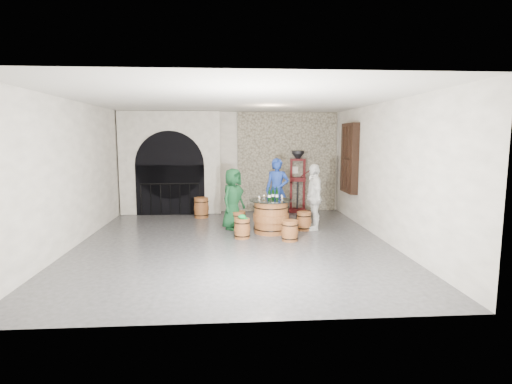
{
  "coord_description": "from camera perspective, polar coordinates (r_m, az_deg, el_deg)",
  "views": [
    {
      "loc": [
        -0.11,
        -8.91,
        2.38
      ],
      "look_at": [
        0.57,
        0.85,
        1.05
      ],
      "focal_mm": 28.0,
      "sensor_mm": 36.0,
      "label": 1
    }
  ],
  "objects": [
    {
      "name": "tasting_glass_e",
      "position": [
        9.93,
        3.75,
        -0.92
      ],
      "size": [
        0.05,
        0.05,
        0.1
      ],
      "primitive_type": null,
      "color": "#B87123",
      "rests_on": "barrel_table"
    },
    {
      "name": "control_box",
      "position": [
        12.99,
        5.58,
        3.16
      ],
      "size": [
        0.18,
        0.1,
        0.22
      ],
      "primitive_type": "cube",
      "color": "silver",
      "rests_on": "wall_back"
    },
    {
      "name": "arched_opening",
      "position": [
        12.8,
        -12.07,
        4.0
      ],
      "size": [
        3.1,
        0.6,
        3.19
      ],
      "color": "silver",
      "rests_on": "ground"
    },
    {
      "name": "tasting_glass_c",
      "position": [
        10.2,
        1.17,
        -0.68
      ],
      "size": [
        0.05,
        0.05,
        0.1
      ],
      "primitive_type": null,
      "color": "#B87123",
      "rests_on": "barrel_table"
    },
    {
      "name": "person_blue",
      "position": [
        11.2,
        3.03,
        0.19
      ],
      "size": [
        0.75,
        0.59,
        1.82
      ],
      "primitive_type": "imported",
      "rotation": [
        0.0,
        0.0,
        -0.26
      ],
      "color": "navy",
      "rests_on": "ground"
    },
    {
      "name": "side_barrel",
      "position": [
        12.09,
        -7.81,
        -2.23
      ],
      "size": [
        0.46,
        0.46,
        0.61
      ],
      "rotation": [
        0.0,
        0.0,
        0.02
      ],
      "color": "brown",
      "rests_on": "ground"
    },
    {
      "name": "green_cap",
      "position": [
        9.49,
        -1.99,
        -3.55
      ],
      "size": [
        0.24,
        0.19,
        0.1
      ],
      "color": "#0C8E39",
      "rests_on": "barrel_stool_near_left"
    },
    {
      "name": "wine_bottle_left",
      "position": [
        9.94,
        1.92,
        -0.42
      ],
      "size": [
        0.08,
        0.08,
        0.32
      ],
      "color": "black",
      "rests_on": "barrel_table"
    },
    {
      "name": "wall_back",
      "position": [
        12.94,
        -3.53,
        4.27
      ],
      "size": [
        8.0,
        0.0,
        8.0
      ],
      "primitive_type": "plane",
      "rotation": [
        1.57,
        0.0,
        0.0
      ],
      "color": "silver",
      "rests_on": "ground"
    },
    {
      "name": "wall_front",
      "position": [
        4.97,
        -2.68,
        -1.29
      ],
      "size": [
        8.0,
        0.0,
        8.0
      ],
      "primitive_type": "plane",
      "rotation": [
        -1.57,
        0.0,
        0.0
      ],
      "color": "silver",
      "rests_on": "ground"
    },
    {
      "name": "wall_left",
      "position": [
        9.57,
        -24.77,
        2.35
      ],
      "size": [
        0.0,
        8.0,
        8.0
      ],
      "primitive_type": "plane",
      "rotation": [
        1.57,
        0.0,
        1.57
      ],
      "color": "silver",
      "rests_on": "ground"
    },
    {
      "name": "barrel_stool_right",
      "position": [
        10.45,
        6.86,
        -4.14
      ],
      "size": [
        0.4,
        0.4,
        0.48
      ],
      "color": "brown",
      "rests_on": "ground"
    },
    {
      "name": "wall_right",
      "position": [
        9.65,
        18.0,
        2.72
      ],
      "size": [
        0.0,
        8.0,
        8.0
      ],
      "primitive_type": "plane",
      "rotation": [
        1.57,
        0.0,
        -1.57
      ],
      "color": "silver",
      "rests_on": "ground"
    },
    {
      "name": "person_green",
      "position": [
        10.43,
        -3.3,
        -1.0
      ],
      "size": [
        0.87,
        0.93,
        1.6
      ],
      "primitive_type": "imported",
      "rotation": [
        0.0,
        0.0,
        0.93
      ],
      "color": "#103C1E",
      "rests_on": "ground"
    },
    {
      "name": "ground",
      "position": [
        9.22,
        -3.21,
        -7.22
      ],
      "size": [
        8.0,
        8.0,
        0.0
      ],
      "primitive_type": "plane",
      "color": "#323235",
      "rests_on": "ground"
    },
    {
      "name": "corking_press",
      "position": [
        12.87,
        5.97,
        2.2
      ],
      "size": [
        0.82,
        0.48,
        1.97
      ],
      "rotation": [
        0.0,
        0.0,
        -0.08
      ],
      "color": "#440B0C",
      "rests_on": "ground"
    },
    {
      "name": "barrel_stool_far",
      "position": [
        11.0,
        2.8,
        -3.5
      ],
      "size": [
        0.4,
        0.4,
        0.48
      ],
      "color": "brown",
      "rests_on": "ground"
    },
    {
      "name": "wine_bottle_center",
      "position": [
        10.02,
        3.0,
        -0.37
      ],
      "size": [
        0.08,
        0.08,
        0.32
      ],
      "color": "black",
      "rests_on": "barrel_table"
    },
    {
      "name": "ceiling",
      "position": [
        8.95,
        -3.37,
        12.98
      ],
      "size": [
        8.0,
        8.0,
        0.0
      ],
      "primitive_type": "plane",
      "rotation": [
        3.14,
        0.0,
        0.0
      ],
      "color": "beige",
      "rests_on": "wall_back"
    },
    {
      "name": "barrel_table",
      "position": [
        10.08,
        2.15,
        -3.51
      ],
      "size": [
        1.09,
        1.09,
        0.84
      ],
      "color": "brown",
      "rests_on": "ground"
    },
    {
      "name": "wine_bottle_right",
      "position": [
        10.07,
        2.44,
        -0.32
      ],
      "size": [
        0.08,
        0.08,
        0.32
      ],
      "color": "black",
      "rests_on": "barrel_table"
    },
    {
      "name": "barrel_stool_near_left",
      "position": [
        9.55,
        -2.01,
        -5.22
      ],
      "size": [
        0.4,
        0.4,
        0.48
      ],
      "color": "brown",
      "rests_on": "ground"
    },
    {
      "name": "person_white",
      "position": [
        10.46,
        8.28,
        -0.7
      ],
      "size": [
        0.44,
        1.02,
        1.72
      ],
      "primitive_type": "imported",
      "rotation": [
        0.0,
        0.0,
        -1.55
      ],
      "color": "silver",
      "rests_on": "ground"
    },
    {
      "name": "barrel_stool_near_right",
      "position": [
        9.35,
        4.86,
        -5.53
      ],
      "size": [
        0.4,
        0.4,
        0.48
      ],
      "color": "brown",
      "rests_on": "ground"
    },
    {
      "name": "shuttered_window",
      "position": [
        11.85,
        13.16,
        4.73
      ],
      "size": [
        0.23,
        1.1,
        2.0
      ],
      "color": "black",
      "rests_on": "wall_right"
    },
    {
      "name": "tasting_glass_f",
      "position": [
        10.0,
        0.43,
        -0.85
      ],
      "size": [
        0.05,
        0.05,
        0.1
      ],
      "primitive_type": null,
      "color": "#B87123",
      "rests_on": "barrel_table"
    },
    {
      "name": "tasting_glass_d",
      "position": [
        10.24,
        3.68,
        -0.66
      ],
      "size": [
        0.05,
        0.05,
        0.1
      ],
      "primitive_type": null,
      "color": "#B87123",
      "rests_on": "barrel_table"
    },
    {
      "name": "tasting_glass_b",
      "position": [
        10.07,
        3.78,
        -0.81
      ],
      "size": [
        0.05,
        0.05,
        0.1
      ],
      "primitive_type": null,
      "color": "#B87123",
      "rests_on": "barrel_table"
    },
    {
      "name": "barrel_stool_left",
      "position": [
        10.46,
        -2.54,
        -4.08
      ],
      "size": [
        0.4,
        0.4,
        0.48
      ],
      "color": "brown",
      "rests_on": "ground"
    },
    {
      "name": "stone_facing_panel",
      "position": [
        13.02,
        4.45,
        4.28
      ],
      "size": [
        3.2,
        0.12,
        3.18
      ],
      "primitive_type": "cube",
      "color": "#9D957D",
      "rests_on": "ground"
    },
    {
      "name": "tasting_glass_a",
      "position": [
        9.82,
        0.5,
        -1.01
      ],
      "size": [
        0.05,
        0.05,
        0.1
      ],
      "primitive_type": null,
      "color": "#B87123",
      "rests_on": "barrel_table"
    }
  ]
}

